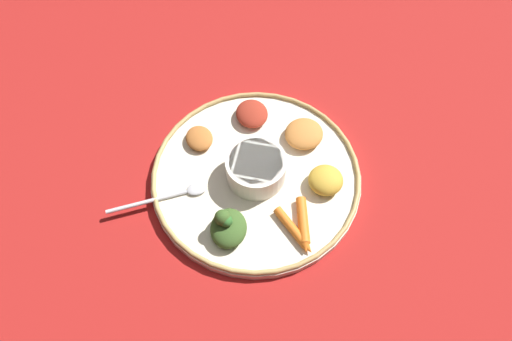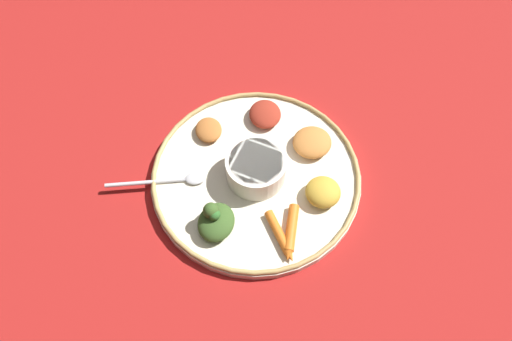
{
  "view_description": "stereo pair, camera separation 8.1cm",
  "coord_description": "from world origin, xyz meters",
  "px_view_note": "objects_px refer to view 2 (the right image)",
  "views": [
    {
      "loc": [
        0.34,
        0.24,
        0.73
      ],
      "look_at": [
        0.0,
        0.0,
        0.03
      ],
      "focal_mm": 34.29,
      "sensor_mm": 36.0,
      "label": 1
    },
    {
      "loc": [
        0.29,
        0.3,
        0.73
      ],
      "look_at": [
        0.0,
        0.0,
        0.03
      ],
      "focal_mm": 34.29,
      "sensor_mm": 36.0,
      "label": 2
    }
  ],
  "objects_px": {
    "center_bowl": "(256,167)",
    "spoon": "(172,180)",
    "greens_pile": "(216,220)",
    "carrot_outer": "(291,231)",
    "carrot_near_spoon": "(280,236)"
  },
  "relations": [
    {
      "from": "center_bowl",
      "to": "carrot_near_spoon",
      "type": "bearing_deg",
      "value": 64.22
    },
    {
      "from": "spoon",
      "to": "carrot_outer",
      "type": "distance_m",
      "value": 0.22
    },
    {
      "from": "center_bowl",
      "to": "carrot_near_spoon",
      "type": "relative_size",
      "value": 1.13
    },
    {
      "from": "spoon",
      "to": "carrot_outer",
      "type": "xyz_separation_m",
      "value": [
        -0.08,
        0.2,
        0.0
      ]
    },
    {
      "from": "center_bowl",
      "to": "spoon",
      "type": "bearing_deg",
      "value": -38.93
    },
    {
      "from": "center_bowl",
      "to": "carrot_outer",
      "type": "distance_m",
      "value": 0.12
    },
    {
      "from": "center_bowl",
      "to": "spoon",
      "type": "relative_size",
      "value": 0.72
    },
    {
      "from": "greens_pile",
      "to": "carrot_near_spoon",
      "type": "relative_size",
      "value": 0.98
    },
    {
      "from": "greens_pile",
      "to": "spoon",
      "type": "bearing_deg",
      "value": -90.05
    },
    {
      "from": "greens_pile",
      "to": "carrot_outer",
      "type": "distance_m",
      "value": 0.12
    },
    {
      "from": "center_bowl",
      "to": "carrot_outer",
      "type": "bearing_deg",
      "value": 73.08
    },
    {
      "from": "center_bowl",
      "to": "carrot_outer",
      "type": "height_order",
      "value": "center_bowl"
    },
    {
      "from": "spoon",
      "to": "center_bowl",
      "type": "bearing_deg",
      "value": 141.07
    },
    {
      "from": "carrot_near_spoon",
      "to": "center_bowl",
      "type": "bearing_deg",
      "value": -115.78
    },
    {
      "from": "carrot_outer",
      "to": "spoon",
      "type": "bearing_deg",
      "value": -69.78
    }
  ]
}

